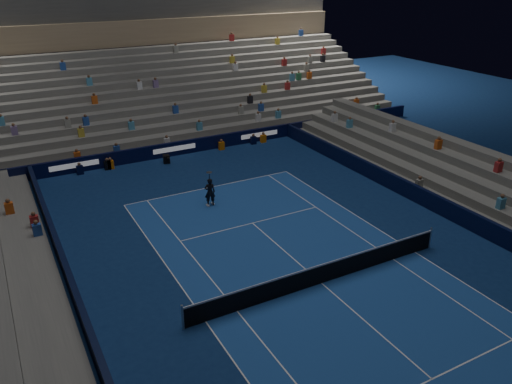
{
  "coord_description": "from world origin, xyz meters",
  "views": [
    {
      "loc": [
        -11.37,
        -14.99,
        12.72
      ],
      "look_at": [
        0.0,
        6.0,
        2.0
      ],
      "focal_mm": 35.68,
      "sensor_mm": 36.0,
      "label": 1
    }
  ],
  "objects": [
    {
      "name": "broadcast_camera",
      "position": [
        -1.0,
        17.29,
        0.3
      ],
      "size": [
        0.51,
        0.92,
        0.57
      ],
      "color": "black",
      "rests_on": "ground"
    },
    {
      "name": "sponsor_barrier_east",
      "position": [
        9.7,
        0.0,
        0.5
      ],
      "size": [
        0.25,
        37.0,
        1.0
      ],
      "primitive_type": "cube",
      "color": "black",
      "rests_on": "ground"
    },
    {
      "name": "tennis_player",
      "position": [
        -1.09,
        9.53,
        0.84
      ],
      "size": [
        0.69,
        0.54,
        1.67
      ],
      "primitive_type": "imported",
      "rotation": [
        0.0,
        0.0,
        2.89
      ],
      "color": "black",
      "rests_on": "ground"
    },
    {
      "name": "ground",
      "position": [
        0.0,
        0.0,
        0.0
      ],
      "size": [
        90.0,
        90.0,
        0.0
      ],
      "primitive_type": "plane",
      "color": "navy",
      "rests_on": "ground"
    },
    {
      "name": "sponsor_barrier_west",
      "position": [
        -9.7,
        0.0,
        0.5
      ],
      "size": [
        0.25,
        37.0,
        1.0
      ],
      "primitive_type": "cube",
      "color": "black",
      "rests_on": "ground"
    },
    {
      "name": "tennis_net",
      "position": [
        0.0,
        0.0,
        0.5
      ],
      "size": [
        12.9,
        0.1,
        1.1
      ],
      "color": "#B2B2B7",
      "rests_on": "ground"
    },
    {
      "name": "sponsor_barrier_far",
      "position": [
        0.0,
        18.5,
        0.5
      ],
      "size": [
        44.0,
        0.25,
        1.0
      ],
      "primitive_type": "cube",
      "color": "black",
      "rests_on": "ground"
    },
    {
      "name": "court_surface",
      "position": [
        0.0,
        0.0,
        0.01
      ],
      "size": [
        10.97,
        23.77,
        0.01
      ],
      "primitive_type": "cube",
      "color": "#1B4797",
      "rests_on": "ground"
    },
    {
      "name": "grandstand_main",
      "position": [
        0.0,
        27.9,
        3.38
      ],
      "size": [
        44.0,
        15.2,
        11.2
      ],
      "color": "slate",
      "rests_on": "ground"
    }
  ]
}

